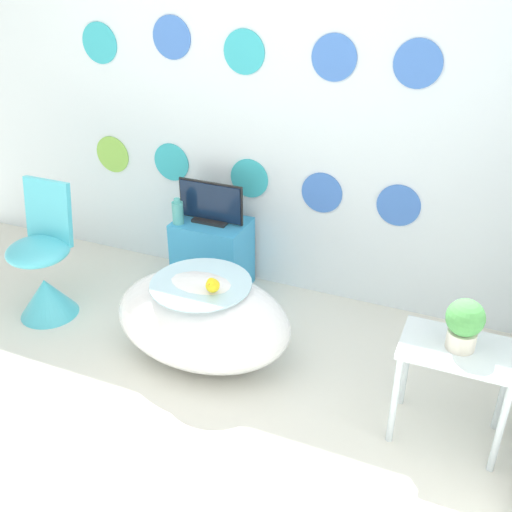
{
  "coord_description": "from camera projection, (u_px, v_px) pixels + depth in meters",
  "views": [
    {
      "loc": [
        1.46,
        -1.42,
        2.13
      ],
      "look_at": [
        0.48,
        0.89,
        0.75
      ],
      "focal_mm": 42.0,
      "sensor_mm": 36.0,
      "label": 1
    }
  ],
  "objects": [
    {
      "name": "tv_cabinet",
      "position": [
        213.0,
        254.0,
        3.94
      ],
      "size": [
        0.47,
        0.34,
        0.48
      ],
      "color": "#389ED6",
      "rests_on": "ground_plane"
    },
    {
      "name": "ground_plane",
      "position": [
        78.0,
        472.0,
        2.67
      ],
      "size": [
        12.0,
        12.0,
        0.0
      ],
      "primitive_type": "plane",
      "color": "silver"
    },
    {
      "name": "vase",
      "position": [
        178.0,
        212.0,
        3.77
      ],
      "size": [
        0.07,
        0.07,
        0.17
      ],
      "color": "#51B2AD",
      "rests_on": "tv_cabinet"
    },
    {
      "name": "wall_back_dotted",
      "position": [
        246.0,
        87.0,
        3.56
      ],
      "size": [
        4.58,
        0.05,
        2.6
      ],
      "color": "white",
      "rests_on": "ground_plane"
    },
    {
      "name": "potted_plant_left",
      "position": [
        464.0,
        323.0,
        2.56
      ],
      "size": [
        0.17,
        0.17,
        0.24
      ],
      "color": "beige",
      "rests_on": "side_table"
    },
    {
      "name": "rubber_duck",
      "position": [
        212.0,
        285.0,
        3.03
      ],
      "size": [
        0.07,
        0.08,
        0.09
      ],
      "color": "yellow",
      "rests_on": "bathtub"
    },
    {
      "name": "tv",
      "position": [
        211.0,
        205.0,
        3.77
      ],
      "size": [
        0.44,
        0.12,
        0.27
      ],
      "color": "black",
      "rests_on": "tv_cabinet"
    },
    {
      "name": "bathtub",
      "position": [
        203.0,
        319.0,
        3.27
      ],
      "size": [
        1.0,
        0.66,
        0.5
      ],
      "color": "white",
      "rests_on": "ground_plane"
    },
    {
      "name": "side_table",
      "position": [
        456.0,
        365.0,
        2.67
      ],
      "size": [
        0.51,
        0.33,
        0.51
      ],
      "color": "silver",
      "rests_on": "ground_plane"
    },
    {
      "name": "chair",
      "position": [
        44.0,
        275.0,
        3.64
      ],
      "size": [
        0.37,
        0.37,
        0.84
      ],
      "color": "#4CC6DB",
      "rests_on": "ground_plane"
    }
  ]
}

